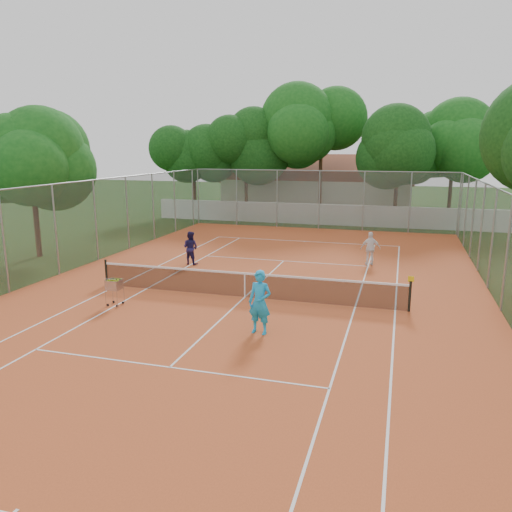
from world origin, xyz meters
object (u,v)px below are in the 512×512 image
(player_near, at_px, (260,302))
(player_far_left, at_px, (191,248))
(clubhouse, at_px, (319,184))
(ball_hopper, at_px, (115,291))
(player_far_right, at_px, (370,248))
(tennis_net, at_px, (245,285))

(player_near, height_order, player_far_left, player_near)
(clubhouse, bearing_deg, ball_hopper, -93.94)
(clubhouse, xyz_separation_m, player_far_right, (6.17, -22.25, -1.37))
(tennis_net, height_order, player_near, player_near)
(player_far_right, bearing_deg, clubhouse, -86.98)
(player_far_left, distance_m, player_far_right, 8.63)
(player_near, bearing_deg, player_far_right, 83.30)
(clubhouse, height_order, player_far_right, clubhouse)
(tennis_net, bearing_deg, player_far_left, 132.90)
(player_far_right, height_order, ball_hopper, player_far_right)
(player_far_right, relative_size, ball_hopper, 1.55)
(player_far_left, height_order, player_far_right, player_far_right)
(clubhouse, height_order, ball_hopper, clubhouse)
(clubhouse, relative_size, player_near, 8.37)
(tennis_net, relative_size, player_near, 6.06)
(clubhouse, xyz_separation_m, player_far_left, (-2.16, -24.53, -1.38))
(clubhouse, bearing_deg, player_far_left, -95.02)
(player_far_left, bearing_deg, tennis_net, 143.17)
(tennis_net, height_order, ball_hopper, ball_hopper)
(tennis_net, height_order, player_far_left, player_far_left)
(player_near, bearing_deg, ball_hopper, 176.23)
(clubhouse, bearing_deg, player_far_right, -74.50)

